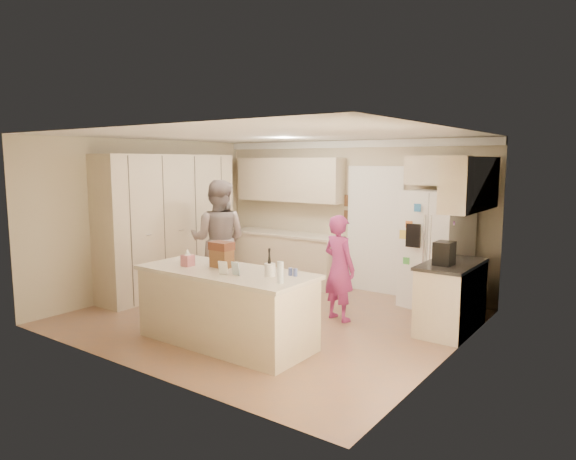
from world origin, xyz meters
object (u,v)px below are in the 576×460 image
Objects in this scene: refrigerator at (436,250)px; dollhouse_body at (222,258)px; teen_boy at (218,240)px; teen_girl at (339,268)px; tissue_box at (188,261)px; island_base at (226,308)px; utensil_crock at (270,270)px; coffee_maker at (444,253)px.

refrigerator is 3.36m from dollhouse_body.
teen_boy is 1.29× the size of teen_girl.
refrigerator reaches higher than dollhouse_body.
island_base is at bearing 10.30° from tissue_box.
teen_boy is (-1.51, 1.47, 0.53)m from island_base.
utensil_crock is 0.80m from dollhouse_body.
refrigerator reaches higher than coffee_maker.
coffee_maker reaches higher than tissue_box.
coffee_maker is (0.50, -1.10, 0.17)m from refrigerator.
teen_girl is (-1.40, -0.26, -0.32)m from coffee_maker.
refrigerator is 3.74m from tissue_box.
refrigerator is at bearing 177.67° from teen_boy.
refrigerator is 1.22m from coffee_maker.
teen_girl reaches higher than utensil_crock.
utensil_crock is 1.21m from tissue_box.
tissue_box is at bearing -169.70° from island_base.
coffee_maker is at bearing 39.29° from dollhouse_body.
refrigerator is 1.64m from teen_girl.
teen_boy reaches higher than dollhouse_body.
dollhouse_body is (-2.20, -1.80, -0.03)m from coffee_maker.
refrigerator is 1.20× the size of teen_girl.
teen_boy is (-0.96, 1.57, -0.02)m from tissue_box.
refrigerator reaches higher than teen_girl.
coffee_maker is at bearing 42.83° from island_base.
refrigerator is at bearing -108.05° from teen_girl.
refrigerator is 3.41m from island_base.
utensil_crock is 0.08× the size of teen_boy.
island_base is 15.71× the size of tissue_box.
tissue_box is 0.07× the size of teen_boy.
coffee_maker is at bearing -50.26° from refrigerator.
coffee_maker is at bearing 37.57° from tissue_box.
island_base is at bearing 106.94° from teen_boy.
teen_boy reaches higher than tissue_box.
tissue_box is 0.09× the size of teen_girl.
teen_boy is (-2.16, 1.42, -0.03)m from utensil_crock.
coffee_maker is 2.87m from island_base.
tissue_box is 0.45m from dollhouse_body.
island_base is at bearing -175.60° from utensil_crock.
island_base is 8.46× the size of dollhouse_body.
dollhouse_body is at bearing -105.16° from refrigerator.
island_base is at bearing 83.49° from teen_girl.
utensil_crock is at bearing 7.13° from tissue_box.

